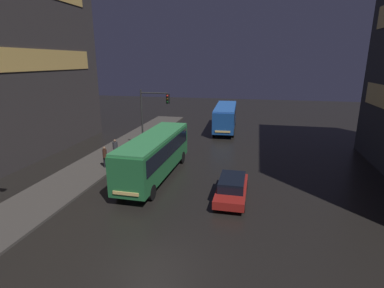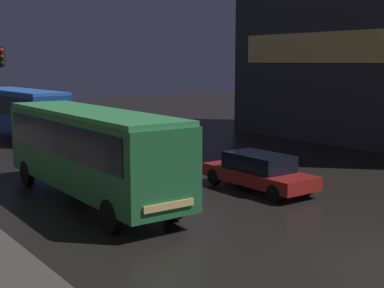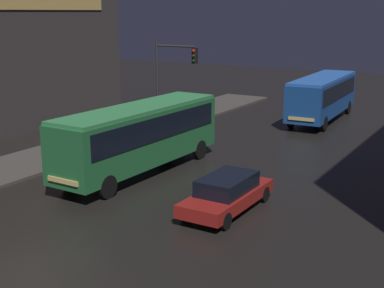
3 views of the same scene
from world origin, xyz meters
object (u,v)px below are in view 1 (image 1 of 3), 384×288
bus_near (155,152)px  pedestrian_mid (105,155)px  bus_far (225,115)px  car_taxi (232,187)px  pedestrian_near (115,147)px  traffic_light_main (151,110)px

bus_near → pedestrian_mid: bearing=-9.0°
bus_far → bus_near: bearing=75.8°
car_taxi → pedestrian_mid: bearing=-16.7°
bus_near → pedestrian_near: size_ratio=6.17×
car_taxi → pedestrian_near: size_ratio=2.89×
pedestrian_mid → traffic_light_main: size_ratio=0.30×
bus_near → traffic_light_main: 7.31m
pedestrian_near → car_taxi: bearing=169.3°
bus_near → car_taxi: bus_near is taller
car_taxi → bus_far: bearing=-82.4°
pedestrian_mid → traffic_light_main: traffic_light_main is taller
bus_far → pedestrian_mid: bearing=60.9°
car_taxi → bus_near: bearing=-21.6°
bus_far → pedestrian_near: (-8.35, -13.56, -0.77)m
pedestrian_near → bus_far: bearing=-104.1°
pedestrian_near → bus_near: bearing=162.6°
bus_far → car_taxi: 19.56m
pedestrian_mid → car_taxi: bearing=30.0°
bus_far → pedestrian_near: size_ratio=5.97×
bus_near → bus_far: 17.33m
bus_near → pedestrian_near: 6.06m
traffic_light_main → pedestrian_mid: bearing=-109.2°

